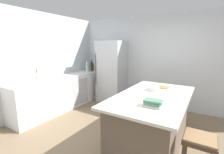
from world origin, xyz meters
TOP-DOWN VIEW (x-y plane):
  - ground_plane at (0.00, 0.00)m, footprint 7.20×7.20m
  - wall_rear at (0.00, 2.25)m, footprint 6.00×0.10m
  - wall_left at (-2.45, 0.00)m, footprint 0.10×6.00m
  - counter_run_left at (-2.09, 0.64)m, footprint 0.64×2.95m
  - kitchen_island at (0.59, 0.22)m, footprint 1.10×1.95m
  - refrigerator at (-1.24, 1.85)m, footprint 0.80×0.73m
  - bar_stool at (1.34, -0.35)m, footprint 0.36×0.36m
  - sink_faucet at (-2.14, 0.20)m, footprint 0.15×0.05m
  - flower_vase at (-2.03, -0.18)m, footprint 0.10×0.10m
  - syrup_bottle at (-2.10, 2.01)m, footprint 0.07×0.07m
  - vinegar_bottle at (-2.03, 1.90)m, footprint 0.06×0.06m
  - wine_bottle at (-2.01, 1.82)m, footprint 0.07×0.07m
  - gin_bottle at (-2.07, 1.72)m, footprint 0.07×0.07m
  - soda_bottle at (-2.05, 1.62)m, footprint 0.07×0.07m
  - cookbook_stack at (0.74, -0.28)m, footprint 0.25×0.18m
  - mixing_bowl at (0.49, 0.51)m, footprint 0.23×0.23m
  - cutting_board at (0.57, 0.81)m, footprint 0.31×0.24m

SIDE VIEW (x-z plane):
  - ground_plane at x=0.00m, z-range 0.00..0.00m
  - counter_run_left at x=-2.09m, z-range 0.00..0.92m
  - kitchen_island at x=0.59m, z-range 0.01..0.93m
  - bar_stool at x=1.34m, z-range 0.22..0.92m
  - cutting_board at x=0.57m, z-range 0.93..0.95m
  - refrigerator at x=-1.24m, z-range 0.00..1.90m
  - mixing_bowl at x=0.49m, z-range 0.93..1.00m
  - cookbook_stack at x=0.74m, z-range 0.93..1.02m
  - flower_vase at x=-2.03m, z-range 0.85..1.16m
  - syrup_bottle at x=-2.10m, z-range 0.89..1.14m
  - vinegar_bottle at x=-2.03m, z-range 0.88..1.18m
  - soda_bottle at x=-2.05m, z-range 0.88..1.24m
  - gin_bottle at x=-2.07m, z-range 0.88..1.24m
  - wine_bottle at x=-2.01m, z-range 0.88..1.26m
  - sink_faucet at x=-2.14m, z-range 0.92..1.22m
  - wall_rear at x=0.00m, z-range 0.00..2.60m
  - wall_left at x=-2.45m, z-range 0.00..2.60m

